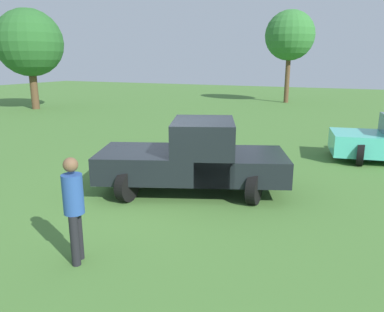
# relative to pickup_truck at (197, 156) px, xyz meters

# --- Properties ---
(ground_plane) EXTENTS (80.00, 80.00, 0.00)m
(ground_plane) POSITION_rel_pickup_truck_xyz_m (0.47, -0.55, -0.91)
(ground_plane) COLOR #477533
(pickup_truck) EXTENTS (3.38, 4.91, 1.79)m
(pickup_truck) POSITION_rel_pickup_truck_xyz_m (0.00, 0.00, 0.00)
(pickup_truck) COLOR black
(pickup_truck) RESTS_ON ground_plane
(person_bystander) EXTENTS (0.43, 0.43, 1.75)m
(person_bystander) POSITION_rel_pickup_truck_xyz_m (3.90, -0.38, 0.08)
(person_bystander) COLOR black
(person_bystander) RESTS_ON ground_plane
(tree_back_left) EXTENTS (3.69, 3.69, 6.85)m
(tree_back_left) POSITION_rel_pickup_truck_xyz_m (-21.57, -1.88, 4.07)
(tree_back_left) COLOR brown
(tree_back_left) RESTS_ON ground_plane
(tree_far_center) EXTENTS (4.30, 4.30, 6.45)m
(tree_far_center) POSITION_rel_pickup_truck_xyz_m (-10.50, -16.52, 3.36)
(tree_far_center) COLOR brown
(tree_far_center) RESTS_ON ground_plane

